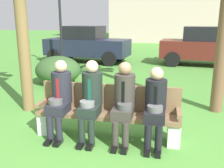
{
  "coord_description": "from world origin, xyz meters",
  "views": [
    {
      "loc": [
        0.84,
        -3.69,
        1.98
      ],
      "look_at": [
        -0.06,
        0.6,
        0.85
      ],
      "focal_mm": 40.36,
      "sensor_mm": 36.0,
      "label": 1
    }
  ],
  "objects_px": {
    "seated_man_leftmost": "(60,95)",
    "parked_car_far": "(206,46)",
    "park_bench": "(108,112)",
    "street_lamp": "(60,11)",
    "seated_man_rightmost": "(155,103)",
    "shrub_near_bench": "(58,70)",
    "parked_car_near": "(87,44)",
    "seated_man_centerright": "(124,99)",
    "seated_man_centerleft": "(91,97)"
  },
  "relations": [
    {
      "from": "street_lamp",
      "to": "seated_man_centerleft",
      "type": "bearing_deg",
      "value": -63.25
    },
    {
      "from": "seated_man_centerleft",
      "to": "parked_car_far",
      "type": "height_order",
      "value": "parked_car_far"
    },
    {
      "from": "shrub_near_bench",
      "to": "parked_car_near",
      "type": "height_order",
      "value": "parked_car_near"
    },
    {
      "from": "park_bench",
      "to": "seated_man_leftmost",
      "type": "xyz_separation_m",
      "value": [
        -0.81,
        -0.13,
        0.29
      ]
    },
    {
      "from": "seated_man_leftmost",
      "to": "shrub_near_bench",
      "type": "distance_m",
      "value": 3.72
    },
    {
      "from": "shrub_near_bench",
      "to": "parked_car_far",
      "type": "bearing_deg",
      "value": 41.37
    },
    {
      "from": "seated_man_leftmost",
      "to": "shrub_near_bench",
      "type": "height_order",
      "value": "seated_man_leftmost"
    },
    {
      "from": "shrub_near_bench",
      "to": "seated_man_centerright",
      "type": "bearing_deg",
      "value": -52.13
    },
    {
      "from": "seated_man_rightmost",
      "to": "street_lamp",
      "type": "distance_m",
      "value": 7.63
    },
    {
      "from": "park_bench",
      "to": "street_lamp",
      "type": "xyz_separation_m",
      "value": [
        -3.37,
        6.05,
        1.88
      ]
    },
    {
      "from": "parked_car_far",
      "to": "park_bench",
      "type": "bearing_deg",
      "value": -109.08
    },
    {
      "from": "park_bench",
      "to": "parked_car_near",
      "type": "bearing_deg",
      "value": 110.01
    },
    {
      "from": "seated_man_rightmost",
      "to": "street_lamp",
      "type": "height_order",
      "value": "street_lamp"
    },
    {
      "from": "seated_man_leftmost",
      "to": "seated_man_centerleft",
      "type": "bearing_deg",
      "value": 0.17
    },
    {
      "from": "seated_man_leftmost",
      "to": "seated_man_rightmost",
      "type": "distance_m",
      "value": 1.6
    },
    {
      "from": "shrub_near_bench",
      "to": "street_lamp",
      "type": "relative_size",
      "value": 0.37
    },
    {
      "from": "seated_man_centerleft",
      "to": "seated_man_centerright",
      "type": "height_order",
      "value": "seated_man_centerleft"
    },
    {
      "from": "park_bench",
      "to": "parked_car_near",
      "type": "xyz_separation_m",
      "value": [
        -2.73,
        7.51,
        0.4
      ]
    },
    {
      "from": "seated_man_centerright",
      "to": "shrub_near_bench",
      "type": "height_order",
      "value": "seated_man_centerright"
    },
    {
      "from": "parked_car_near",
      "to": "park_bench",
      "type": "bearing_deg",
      "value": -69.99
    },
    {
      "from": "parked_car_near",
      "to": "parked_car_far",
      "type": "xyz_separation_m",
      "value": [
        5.37,
        0.12,
        0.0
      ]
    },
    {
      "from": "parked_car_far",
      "to": "street_lamp",
      "type": "height_order",
      "value": "street_lamp"
    },
    {
      "from": "seated_man_leftmost",
      "to": "parked_car_far",
      "type": "height_order",
      "value": "parked_car_far"
    },
    {
      "from": "seated_man_leftmost",
      "to": "seated_man_rightmost",
      "type": "bearing_deg",
      "value": -0.2
    },
    {
      "from": "parked_car_near",
      "to": "seated_man_rightmost",
      "type": "bearing_deg",
      "value": -65.24
    },
    {
      "from": "park_bench",
      "to": "street_lamp",
      "type": "bearing_deg",
      "value": 119.15
    },
    {
      "from": "street_lamp",
      "to": "parked_car_near",
      "type": "bearing_deg",
      "value": 66.4
    },
    {
      "from": "seated_man_rightmost",
      "to": "parked_car_far",
      "type": "xyz_separation_m",
      "value": [
        1.84,
        7.77,
        0.13
      ]
    },
    {
      "from": "seated_man_rightmost",
      "to": "seated_man_centerright",
      "type": "bearing_deg",
      "value": 179.27
    },
    {
      "from": "seated_man_leftmost",
      "to": "parked_car_near",
      "type": "distance_m",
      "value": 7.89
    },
    {
      "from": "parked_car_near",
      "to": "street_lamp",
      "type": "relative_size",
      "value": 1.07
    },
    {
      "from": "street_lamp",
      "to": "seated_man_leftmost",
      "type": "bearing_deg",
      "value": -67.44
    },
    {
      "from": "seated_man_centerleft",
      "to": "street_lamp",
      "type": "height_order",
      "value": "street_lamp"
    },
    {
      "from": "park_bench",
      "to": "seated_man_leftmost",
      "type": "bearing_deg",
      "value": -170.5
    },
    {
      "from": "seated_man_centerright",
      "to": "street_lamp",
      "type": "xyz_separation_m",
      "value": [
        -3.67,
        6.18,
        1.58
      ]
    },
    {
      "from": "seated_man_centerright",
      "to": "seated_man_rightmost",
      "type": "xyz_separation_m",
      "value": [
        0.5,
        -0.01,
        -0.03
      ]
    },
    {
      "from": "seated_man_centerleft",
      "to": "seated_man_rightmost",
      "type": "height_order",
      "value": "seated_man_centerleft"
    },
    {
      "from": "seated_man_centerright",
      "to": "street_lamp",
      "type": "distance_m",
      "value": 7.36
    },
    {
      "from": "park_bench",
      "to": "parked_car_far",
      "type": "height_order",
      "value": "parked_car_far"
    },
    {
      "from": "seated_man_centerleft",
      "to": "shrub_near_bench",
      "type": "height_order",
      "value": "seated_man_centerleft"
    },
    {
      "from": "seated_man_leftmost",
      "to": "street_lamp",
      "type": "relative_size",
      "value": 0.35
    },
    {
      "from": "seated_man_rightmost",
      "to": "park_bench",
      "type": "bearing_deg",
      "value": 170.0
    },
    {
      "from": "seated_man_rightmost",
      "to": "shrub_near_bench",
      "type": "xyz_separation_m",
      "value": [
        -3.13,
        3.39,
        -0.26
      ]
    },
    {
      "from": "seated_man_centerright",
      "to": "parked_car_far",
      "type": "bearing_deg",
      "value": 73.19
    },
    {
      "from": "park_bench",
      "to": "shrub_near_bench",
      "type": "relative_size",
      "value": 1.72
    },
    {
      "from": "parked_car_near",
      "to": "street_lamp",
      "type": "xyz_separation_m",
      "value": [
        -0.64,
        -1.46,
        1.48
      ]
    },
    {
      "from": "park_bench",
      "to": "seated_man_rightmost",
      "type": "distance_m",
      "value": 0.85
    },
    {
      "from": "shrub_near_bench",
      "to": "seated_man_centerleft",
      "type": "bearing_deg",
      "value": -58.42
    },
    {
      "from": "street_lamp",
      "to": "park_bench",
      "type": "bearing_deg",
      "value": -60.85
    },
    {
      "from": "parked_car_far",
      "to": "street_lamp",
      "type": "xyz_separation_m",
      "value": [
        -6.01,
        -1.58,
        1.48
      ]
    }
  ]
}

